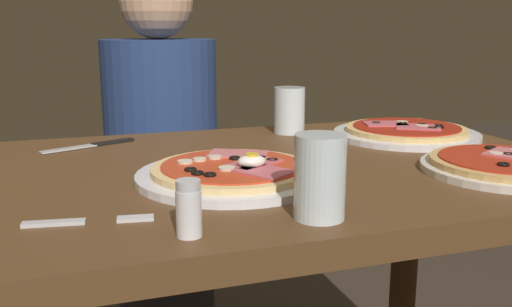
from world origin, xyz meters
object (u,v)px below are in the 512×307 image
pizza_across_left (507,165)px  pizza_across_right (406,132)px  fork (78,222)px  diner_person (163,185)px  pizza_foreground (233,172)px  water_glass_near (320,183)px  dining_table (290,240)px  knife (96,145)px  salt_shaker (189,209)px  water_glass_far (289,113)px

pizza_across_left → pizza_across_right: bearing=87.5°
fork → diner_person: (0.24, 0.90, -0.22)m
pizza_foreground → water_glass_near: water_glass_near is taller
dining_table → knife: knife is taller
pizza_across_right → diner_person: diner_person is taller
pizza_foreground → salt_shaker: 0.25m
dining_table → salt_shaker: (-0.25, -0.30, 0.18)m
pizza_across_right → water_glass_far: bearing=150.4°
dining_table → water_glass_far: bearing=68.9°
fork → knife: 0.47m
dining_table → fork: (-0.37, -0.21, 0.15)m
dining_table → knife: bearing=142.1°
knife → salt_shaker: 0.56m
pizza_across_right → dining_table: bearing=-157.3°
water_glass_near → diner_person: bearing=92.6°
pizza_foreground → pizza_across_left: (0.44, -0.10, 0.00)m
water_glass_far → pizza_across_left: bearing=-64.7°
dining_table → water_glass_far: water_glass_far is taller
pizza_foreground → pizza_across_right: pizza_foreground is taller
dining_table → knife: size_ratio=5.51×
knife → pizza_foreground: bearing=-59.9°
dining_table → salt_shaker: 0.43m
water_glass_near → pizza_across_left: bearing=15.5°
fork → diner_person: size_ratio=0.13×
pizza_foreground → water_glass_near: bearing=-75.8°
pizza_across_left → fork: (-0.68, -0.03, -0.01)m
pizza_across_left → dining_table: bearing=149.9°
dining_table → fork: bearing=-149.7°
fork → salt_shaker: size_ratio=2.36×
dining_table → water_glass_far: size_ratio=9.94×
water_glass_far → salt_shaker: water_glass_far is taller
water_glass_near → dining_table: bearing=74.8°
fork → diner_person: diner_person is taller
water_glass_far → diner_person: bearing=118.1°
dining_table → fork: size_ratio=6.51×
pizza_across_right → knife: 0.66m
dining_table → pizza_across_left: (0.31, -0.18, 0.16)m
pizza_across_right → knife: pizza_across_right is taller
pizza_foreground → diner_person: 0.80m
knife → dining_table: bearing=-37.9°
salt_shaker → water_glass_far: bearing=58.2°
pizza_across_left → pizza_across_right: size_ratio=0.88×
pizza_across_right → knife: (-0.65, 0.12, -0.01)m
water_glass_near → knife: 0.60m
dining_table → pizza_across_left: pizza_across_left is taller
knife → diner_person: size_ratio=0.16×
water_glass_near → knife: water_glass_near is taller
pizza_across_right → water_glass_far: size_ratio=3.02×
knife → salt_shaker: bearing=-82.1°
dining_table → pizza_across_left: 0.39m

